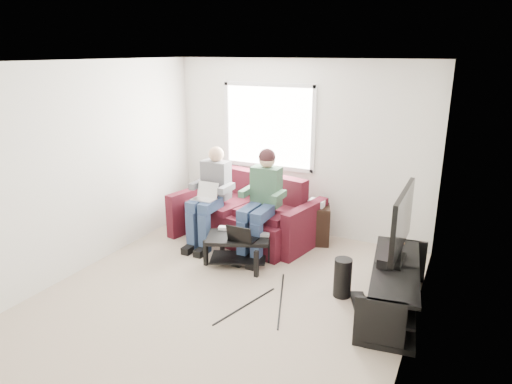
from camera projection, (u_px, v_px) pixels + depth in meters
floor at (226, 296)px, 5.25m from camera, size 4.50×4.50×0.00m
ceiling at (221, 61)px, 4.48m from camera, size 4.50×4.50×0.00m
wall_back at (299, 149)px, 6.79m from camera, size 4.50×0.00×4.50m
wall_front at (49, 278)px, 2.93m from camera, size 4.50×0.00×4.50m
wall_left at (85, 168)px, 5.70m from camera, size 0.00×4.50×4.50m
wall_right at (420, 217)px, 4.02m from camera, size 0.00×4.50×4.50m
window at (268, 127)px, 6.90m from camera, size 1.48×0.04×1.28m
sofa at (248, 216)px, 6.77m from camera, size 2.20×1.29×0.94m
person_left at (210, 192)px, 6.49m from camera, size 0.40×0.71×1.40m
person_right at (262, 195)px, 6.15m from camera, size 0.40×0.71×1.44m
laptop_silver at (205, 195)px, 6.36m from camera, size 0.34×0.26×0.24m
coffee_table at (238, 244)px, 5.95m from camera, size 0.92×0.75×0.40m
laptop_black at (243, 231)px, 5.76m from camera, size 0.41×0.37×0.24m
controller_a at (224, 228)px, 6.13m from camera, size 0.16×0.12×0.04m
controller_b at (238, 229)px, 6.10m from camera, size 0.17×0.14×0.04m
controller_c at (264, 235)px, 5.91m from camera, size 0.16×0.13×0.04m
tv_stand at (394, 290)px, 4.90m from camera, size 0.69×1.64×0.52m
tv at (402, 222)px, 4.77m from camera, size 0.12×1.10×0.81m
soundbar at (387, 256)px, 4.94m from camera, size 0.12×0.50×0.10m
drink_cup at (402, 239)px, 5.36m from camera, size 0.08×0.08×0.12m
console_white at (387, 302)px, 4.54m from camera, size 0.30×0.22×0.06m
console_grey at (399, 272)px, 5.14m from camera, size 0.34×0.26×0.08m
console_black at (394, 286)px, 4.84m from camera, size 0.38×0.30×0.07m
subwoofer at (343, 278)px, 5.19m from camera, size 0.20×0.20×0.46m
keyboard_floor at (360, 303)px, 5.08m from camera, size 0.33×0.50×0.03m
end_table at (316, 224)px, 6.62m from camera, size 0.38×0.38×0.66m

